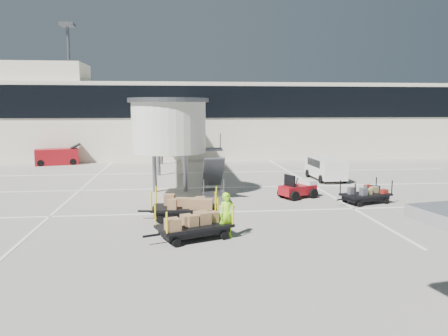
{
  "coord_description": "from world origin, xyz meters",
  "views": [
    {
      "loc": [
        -3.59,
        -20.33,
        5.51
      ],
      "look_at": [
        -0.85,
        4.5,
        2.0
      ],
      "focal_mm": 35.0,
      "sensor_mm": 36.0,
      "label": 1
    }
  ],
  "objects_px": {
    "ground_worker": "(227,215)",
    "box_cart_far": "(184,208)",
    "box_cart_near": "(195,226)",
    "suitcase_cart": "(366,195)",
    "baggage_tug": "(298,189)",
    "belt_loader": "(57,157)",
    "minivan": "(325,167)"
  },
  "relations": [
    {
      "from": "box_cart_near",
      "to": "suitcase_cart",
      "type": "bearing_deg",
      "value": 8.25
    },
    {
      "from": "suitcase_cart",
      "to": "box_cart_near",
      "type": "height_order",
      "value": "box_cart_near"
    },
    {
      "from": "box_cart_near",
      "to": "ground_worker",
      "type": "relative_size",
      "value": 1.96
    },
    {
      "from": "suitcase_cart",
      "to": "belt_loader",
      "type": "distance_m",
      "value": 29.52
    },
    {
      "from": "box_cart_far",
      "to": "belt_loader",
      "type": "distance_m",
      "value": 24.94
    },
    {
      "from": "box_cart_far",
      "to": "belt_loader",
      "type": "bearing_deg",
      "value": 124.93
    },
    {
      "from": "ground_worker",
      "to": "box_cart_near",
      "type": "bearing_deg",
      "value": 167.65
    },
    {
      "from": "ground_worker",
      "to": "box_cart_far",
      "type": "bearing_deg",
      "value": 103.44
    },
    {
      "from": "box_cart_far",
      "to": "suitcase_cart",
      "type": "bearing_deg",
      "value": 20.51
    },
    {
      "from": "box_cart_near",
      "to": "minivan",
      "type": "bearing_deg",
      "value": 31.83
    },
    {
      "from": "baggage_tug",
      "to": "belt_loader",
      "type": "xyz_separation_m",
      "value": [
        -18.73,
        17.53,
        0.23
      ]
    },
    {
      "from": "ground_worker",
      "to": "minivan",
      "type": "xyz_separation_m",
      "value": [
        9.13,
        13.93,
        0.03
      ]
    },
    {
      "from": "belt_loader",
      "to": "baggage_tug",
      "type": "bearing_deg",
      "value": -57.24
    },
    {
      "from": "box_cart_near",
      "to": "box_cart_far",
      "type": "xyz_separation_m",
      "value": [
        -0.4,
        3.2,
        0.04
      ]
    },
    {
      "from": "suitcase_cart",
      "to": "minivan",
      "type": "bearing_deg",
      "value": 69.43
    },
    {
      "from": "box_cart_far",
      "to": "ground_worker",
      "type": "bearing_deg",
      "value": -53.79
    },
    {
      "from": "suitcase_cart",
      "to": "box_cart_far",
      "type": "distance_m",
      "value": 10.76
    },
    {
      "from": "suitcase_cart",
      "to": "belt_loader",
      "type": "xyz_separation_m",
      "value": [
        -22.16,
        19.5,
        0.29
      ]
    },
    {
      "from": "minivan",
      "to": "belt_loader",
      "type": "bearing_deg",
      "value": 151.52
    },
    {
      "from": "suitcase_cart",
      "to": "box_cart_far",
      "type": "bearing_deg",
      "value": 175.91
    },
    {
      "from": "box_cart_near",
      "to": "box_cart_far",
      "type": "height_order",
      "value": "box_cart_far"
    },
    {
      "from": "belt_loader",
      "to": "box_cart_far",
      "type": "bearing_deg",
      "value": -76.14
    },
    {
      "from": "minivan",
      "to": "belt_loader",
      "type": "xyz_separation_m",
      "value": [
        -22.58,
        11.21,
        -0.23
      ]
    },
    {
      "from": "baggage_tug",
      "to": "suitcase_cart",
      "type": "bearing_deg",
      "value": -54.63
    },
    {
      "from": "baggage_tug",
      "to": "belt_loader",
      "type": "bearing_deg",
      "value": 112.08
    },
    {
      "from": "suitcase_cart",
      "to": "box_cart_far",
      "type": "height_order",
      "value": "box_cart_far"
    },
    {
      "from": "minivan",
      "to": "suitcase_cart",
      "type": "bearing_deg",
      "value": -94.99
    },
    {
      "from": "suitcase_cart",
      "to": "ground_worker",
      "type": "height_order",
      "value": "ground_worker"
    },
    {
      "from": "ground_worker",
      "to": "belt_loader",
      "type": "bearing_deg",
      "value": 102.32
    },
    {
      "from": "baggage_tug",
      "to": "ground_worker",
      "type": "distance_m",
      "value": 9.27
    },
    {
      "from": "box_cart_near",
      "to": "box_cart_far",
      "type": "bearing_deg",
      "value": 75.79
    },
    {
      "from": "box_cart_near",
      "to": "ground_worker",
      "type": "xyz_separation_m",
      "value": [
        1.34,
        0.08,
        0.41
      ]
    }
  ]
}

